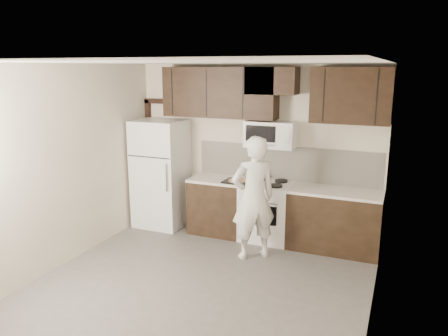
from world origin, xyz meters
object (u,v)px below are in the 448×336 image
Objects in this scene: microwave at (271,134)px; person at (253,198)px; stove at (267,211)px; refrigerator at (161,173)px.

microwave is 0.43× the size of person.
microwave reaches higher than person.
person is (0.02, -0.83, -0.78)m from microwave.
person is at bearing -88.41° from microwave.
stove is 1.24× the size of microwave.
refrigerator is at bearing -174.85° from microwave.
microwave reaches higher than stove.
stove is 1.20m from microwave.
microwave reaches higher than refrigerator.
stove is at bearing -128.44° from person.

